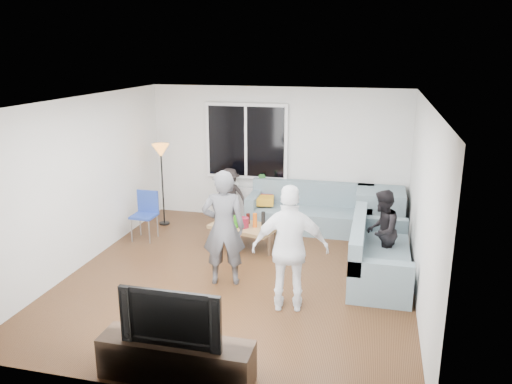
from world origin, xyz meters
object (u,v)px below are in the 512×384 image
(spectator_back, at_px, (230,196))
(television, at_px, (174,314))
(floor_lamp, at_px, (163,185))
(spectator_right, at_px, (382,231))
(sofa_right_section, at_px, (381,250))
(side_chair, at_px, (144,216))
(player_right, at_px, (290,249))
(coffee_table, at_px, (243,236))
(player_left, at_px, (224,228))
(sofa_back_section, at_px, (309,208))
(tv_console, at_px, (176,359))

(spectator_back, height_order, television, spectator_back)
(floor_lamp, relative_size, spectator_right, 1.23)
(sofa_right_section, height_order, television, television)
(side_chair, distance_m, player_right, 3.49)
(coffee_table, bearing_deg, player_right, -59.09)
(side_chair, relative_size, television, 0.82)
(player_right, xyz_separation_m, spectator_back, (-1.72, 3.08, -0.29))
(player_left, bearing_deg, sofa_back_section, -122.64)
(side_chair, bearing_deg, player_left, -33.34)
(floor_lamp, relative_size, tv_console, 0.97)
(sofa_back_section, height_order, television, television)
(coffee_table, height_order, floor_lamp, floor_lamp)
(coffee_table, relative_size, floor_lamp, 0.71)
(floor_lamp, distance_m, tv_console, 4.90)
(floor_lamp, xyz_separation_m, television, (2.07, -4.40, -0.04))
(tv_console, bearing_deg, spectator_back, 100.08)
(floor_lamp, bearing_deg, television, -64.85)
(tv_console, bearing_deg, coffee_table, 94.14)
(sofa_back_section, distance_m, side_chair, 3.02)
(floor_lamp, bearing_deg, spectator_right, -16.10)
(floor_lamp, bearing_deg, side_chair, -90.00)
(player_right, distance_m, television, 1.93)
(sofa_back_section, relative_size, sofa_right_section, 1.15)
(sofa_right_section, xyz_separation_m, tv_console, (-2.00, -2.99, -0.20))
(sofa_right_section, bearing_deg, tv_console, 146.20)
(sofa_right_section, distance_m, player_left, 2.34)
(player_right, height_order, tv_console, player_right)
(sofa_back_section, height_order, player_left, player_left)
(sofa_right_section, height_order, player_left, player_left)
(player_left, height_order, spectator_back, player_left)
(player_right, relative_size, tv_console, 1.04)
(player_left, distance_m, spectator_back, 2.65)
(side_chair, bearing_deg, player_right, -30.62)
(coffee_table, height_order, spectator_back, spectator_back)
(floor_lamp, xyz_separation_m, spectator_back, (1.21, 0.40, -0.24))
(sofa_right_section, distance_m, coffee_table, 2.35)
(television, bearing_deg, spectator_back, 100.08)
(sofa_right_section, xyz_separation_m, side_chair, (-4.07, 0.57, 0.01))
(television, bearing_deg, coffee_table, 94.14)
(sofa_back_section, distance_m, tv_console, 4.83)
(sofa_back_section, distance_m, coffee_table, 1.53)
(sofa_right_section, xyz_separation_m, spectator_back, (-2.86, 1.81, 0.12))
(sofa_right_section, relative_size, coffee_table, 1.82)
(spectator_right, relative_size, television, 1.21)
(player_left, height_order, spectator_right, player_left)
(spectator_right, distance_m, tv_console, 3.82)
(coffee_table, distance_m, spectator_back, 1.38)
(player_left, bearing_deg, coffee_table, -100.02)
(television, bearing_deg, side_chair, 120.14)
(player_right, relative_size, spectator_right, 1.32)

